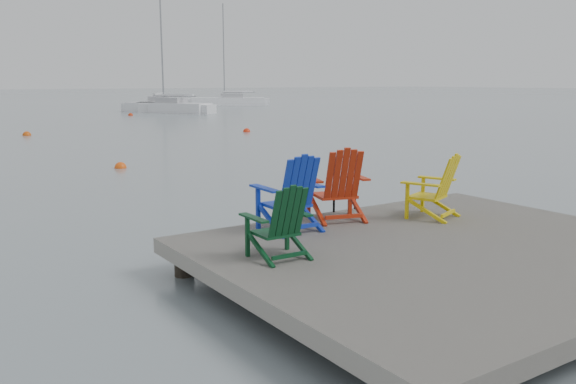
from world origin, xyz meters
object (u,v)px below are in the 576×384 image
chair_green (280,222)px  chair_red (338,184)px  sailboat_near (168,108)px  chair_yellow (435,186)px  sailboat_mid (162,106)px  buoy_c (247,132)px  buoy_a (121,168)px  buoy_d (131,115)px  chair_blue (292,193)px  sailboat_far (229,102)px  buoy_b (27,135)px  handrail (345,178)px

chair_green → chair_red: bearing=34.7°
chair_red → sailboat_near: (14.26, 40.53, -0.70)m
chair_yellow → sailboat_mid: sailboat_mid is taller
buoy_c → buoy_a: bearing=-136.2°
chair_green → buoy_d: 41.06m
chair_blue → buoy_c: bearing=63.7°
buoy_a → sailboat_near: bearing=64.8°
sailboat_far → chair_blue: bearing=179.5°
buoy_a → buoy_c: size_ratio=0.97×
chair_green → chair_blue: chair_blue is taller
buoy_b → buoy_c: buoy_b is taller
chair_blue → buoy_b: chair_blue is taller
handrail → chair_yellow: size_ratio=0.92×
chair_green → chair_red: size_ratio=0.81×
chair_red → buoy_c: bearing=80.6°
chair_green → chair_red: (1.83, 1.22, 0.10)m
sailboat_mid → sailboat_far: 11.69m
chair_green → chair_blue: bearing=51.5°
chair_green → sailboat_mid: bearing=70.3°
handrail → sailboat_mid: size_ratio=0.07×
handrail → chair_yellow: chair_yellow is taller
sailboat_near → sailboat_mid: size_ratio=0.80×
sailboat_near → chair_green: bearing=-140.7°
sailboat_mid → buoy_d: (-5.72, -7.70, -0.35)m
chair_yellow → sailboat_near: sailboat_near is taller
chair_blue → chair_yellow: (2.29, -0.54, -0.05)m
chair_green → buoy_d: size_ratio=2.40×
buoy_d → chair_red: bearing=-105.0°
sailboat_far → buoy_a: 48.33m
buoy_b → sailboat_far: bearing=47.0°
buoy_b → buoy_d: buoy_b is taller
buoy_b → handrail: bearing=-89.1°
chair_blue → sailboat_far: (26.88, 51.90, -0.69)m
chair_green → chair_blue: size_ratio=0.83×
chair_red → buoy_d: bearing=92.0°
chair_red → buoy_a: chair_red is taller
buoy_a → chair_green: bearing=-99.8°
sailboat_far → buoy_b: sailboat_far is taller
chair_green → buoy_a: chair_green is taller
chair_red → handrail: bearing=59.9°
sailboat_far → buoy_b: bearing=163.8°
chair_green → sailboat_near: bearing=69.9°
buoy_b → buoy_d: (10.01, 13.88, 0.00)m
buoy_a → chair_blue: bearing=-96.3°
buoy_d → chair_blue: bearing=-106.2°
buoy_d → sailboat_mid: bearing=53.4°
handrail → buoy_a: bearing=91.5°
sailboat_near → buoy_d: bearing=-178.2°
chair_red → buoy_a: 10.86m
handrail → buoy_c: handrail is taller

